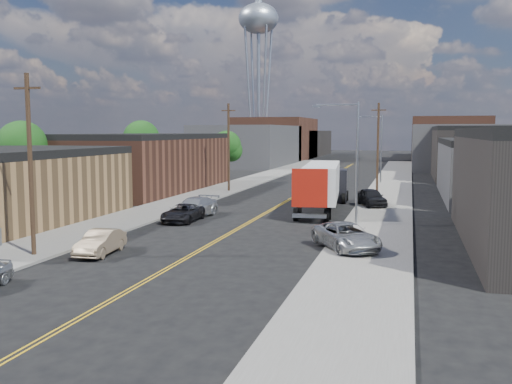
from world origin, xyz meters
The scene contains 27 objects.
ground centered at (0.00, 60.00, 0.00)m, with size 260.00×260.00×0.00m, color black.
centerline centered at (0.00, 45.00, 0.01)m, with size 0.32×120.00×0.01m, color gold.
sidewalk_left centered at (-9.50, 45.00, 0.07)m, with size 5.00×140.00×0.15m, color slate.
sidewalk_right centered at (9.50, 45.00, 0.07)m, with size 5.00×140.00×0.15m, color slate.
warehouse_brown centered at (-18.00, 44.00, 3.30)m, with size 12.00×26.00×6.60m.
industrial_right_c centered at (22.00, 72.00, 3.80)m, with size 14.00×22.00×7.60m.
skyline_left_a centered at (-20.00, 95.00, 4.00)m, with size 16.00×30.00×8.00m, color #323234.
skyline_right_a centered at (20.00, 95.00, 4.00)m, with size 16.00×30.00×8.00m, color #323234.
skyline_left_b centered at (-20.00, 120.00, 5.00)m, with size 16.00×26.00×10.00m, color #512D20.
skyline_right_b centered at (20.00, 120.00, 5.00)m, with size 16.00×26.00×10.00m, color #512D20.
skyline_left_c centered at (-20.00, 140.00, 3.50)m, with size 16.00×40.00×7.00m, color black.
skyline_right_c centered at (20.00, 140.00, 3.50)m, with size 16.00×40.00×7.00m, color black.
water_tower centered at (-22.00, 110.00, 30.65)m, with size 9.00×9.00×36.90m.
streetlight_near centered at (7.60, 25.00, 5.33)m, with size 3.39×0.25×9.00m.
streetlight_far centered at (7.60, 60.00, 5.33)m, with size 3.39×0.25×9.00m.
utility_pole_left_near centered at (-8.20, 10.00, 5.14)m, with size 1.60×0.26×10.00m.
utility_pole_left_far centered at (-8.20, 45.00, 5.14)m, with size 1.60×0.26×10.00m.
utility_pole_right centered at (8.20, 48.00, 5.14)m, with size 1.60×0.26×10.00m.
tree_left_near centered at (-23.94, 30.00, 5.18)m, with size 4.85×4.76×7.91m.
tree_left_mid centered at (-23.94, 55.00, 5.48)m, with size 5.10×5.04×8.37m.
tree_left_far centered at (-13.94, 62.00, 4.57)m, with size 4.35×4.20×6.97m.
semi_truck centered at (4.50, 33.08, 2.35)m, with size 3.88×15.95×4.12m.
car_left_b centered at (-5.00, 11.56, 0.68)m, with size 1.45×4.15×1.37m, color #947D61.
car_left_c centered at (-5.00, 23.60, 0.66)m, with size 2.20×4.78×1.33m, color black.
car_left_d centered at (-5.00, 26.00, 0.79)m, with size 2.22×5.45×1.58m, color #B0B2B5.
car_right_lot_a centered at (8.25, 16.00, 0.89)m, with size 2.47×5.35×1.49m, color #A1A4A6.
car_right_lot_c centered at (8.38, 35.73, 0.94)m, with size 1.86×4.63×1.58m, color black.
Camera 1 is at (11.69, -16.59, 6.92)m, focal length 40.00 mm.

